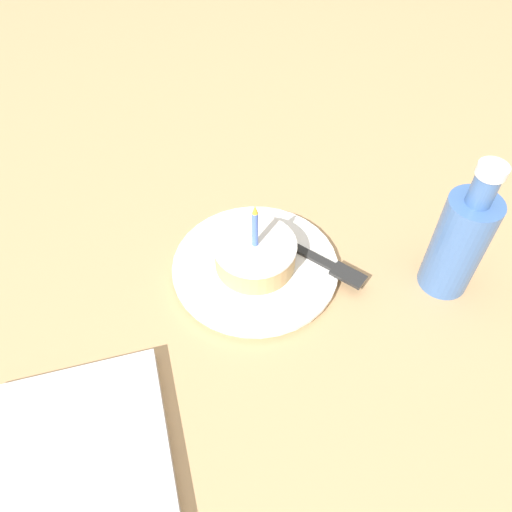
% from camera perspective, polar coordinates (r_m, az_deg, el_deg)
% --- Properties ---
extents(ground_plane, '(2.40, 2.40, 0.04)m').
position_cam_1_polar(ground_plane, '(0.69, -0.61, -2.88)').
color(ground_plane, tan).
rests_on(ground_plane, ground).
extents(plate, '(0.22, 0.22, 0.02)m').
position_cam_1_polar(plate, '(0.67, 0.00, -1.47)').
color(plate, white).
rests_on(plate, ground_plane).
extents(cake_slice, '(0.11, 0.11, 0.11)m').
position_cam_1_polar(cake_slice, '(0.65, -0.04, 0.07)').
color(cake_slice, tan).
rests_on(cake_slice, plate).
extents(fork, '(0.16, 0.13, 0.00)m').
position_cam_1_polar(fork, '(0.67, 6.22, 0.09)').
color(fork, '#262626').
rests_on(fork, plate).
extents(bottle, '(0.06, 0.06, 0.20)m').
position_cam_1_polar(bottle, '(0.65, 22.24, 1.57)').
color(bottle, '#3F66A5').
rests_on(bottle, ground_plane).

